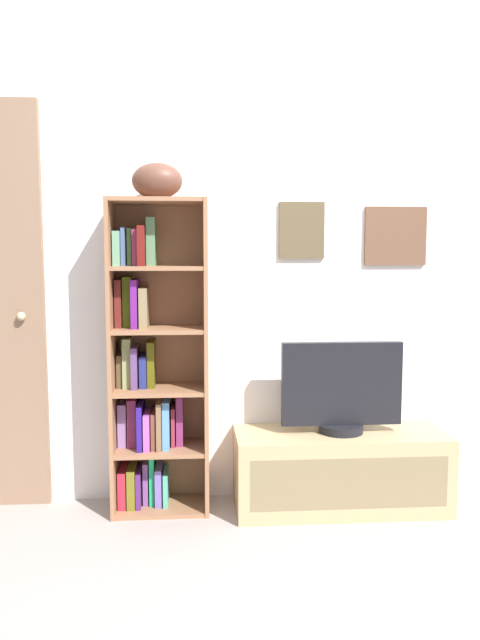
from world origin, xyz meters
TOP-DOWN VIEW (x-y plane):
  - ground at (0.00, 0.00)m, footprint 5.20×5.20m
  - back_wall at (0.00, 1.13)m, footprint 4.80×0.08m
  - bookshelf at (-0.74, 0.99)m, footprint 0.48×0.29m
  - football at (-0.69, 0.96)m, footprint 0.25×0.18m
  - tv_stand at (0.21, 0.90)m, footprint 1.06×0.39m
  - television at (0.21, 0.90)m, footprint 0.60×0.22m

SIDE VIEW (x-z plane):
  - ground at x=0.00m, z-range -0.04..0.00m
  - tv_stand at x=0.21m, z-range 0.00..0.39m
  - television at x=0.21m, z-range 0.38..0.84m
  - bookshelf at x=-0.74m, z-range -0.06..1.48m
  - back_wall at x=0.00m, z-range 0.00..2.57m
  - football at x=-0.69m, z-range 1.54..1.71m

